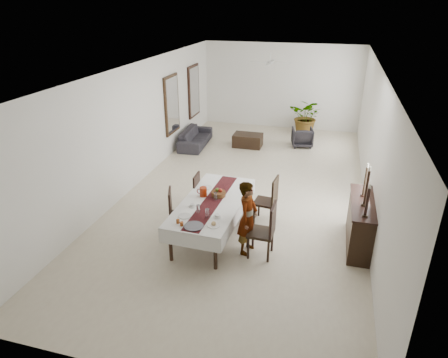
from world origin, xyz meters
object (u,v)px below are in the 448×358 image
(dining_table_top, at_px, (212,202))
(red_pitcher, at_px, (203,192))
(sofa, at_px, (195,137))
(woman, at_px, (248,218))
(sideboard_body, at_px, (360,224))

(dining_table_top, distance_m, red_pitcher, 0.33)
(sofa, bearing_deg, woman, -155.45)
(woman, xyz_separation_m, sofa, (-3.11, 5.78, -0.48))
(dining_table_top, bearing_deg, sideboard_body, 8.82)
(dining_table_top, relative_size, sideboard_body, 1.54)
(dining_table_top, height_order, red_pitcher, red_pitcher)
(red_pitcher, relative_size, woman, 0.14)
(red_pitcher, bearing_deg, sideboard_body, 3.58)
(dining_table_top, relative_size, red_pitcher, 12.00)
(dining_table_top, xyz_separation_m, sofa, (-2.24, 5.32, -0.47))
(sideboard_body, distance_m, sofa, 7.23)
(dining_table_top, height_order, woman, woman)
(red_pitcher, height_order, sofa, red_pitcher)
(dining_table_top, relative_size, sofa, 1.28)
(dining_table_top, bearing_deg, woman, -26.25)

